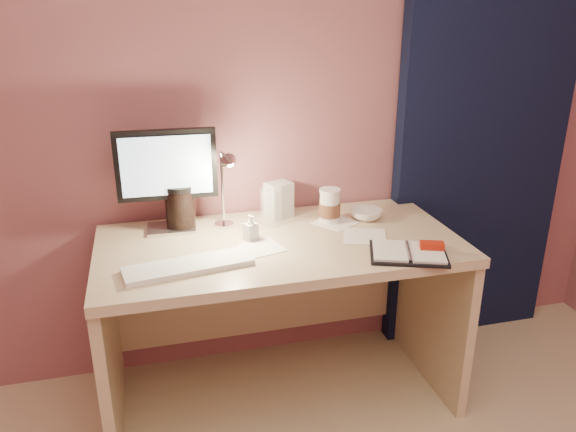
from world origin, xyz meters
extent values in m
plane|color=#9F5C62|center=(0.00, 1.75, 1.25)|extent=(3.50, 0.00, 3.50)
cube|color=black|center=(1.05, 1.69, 1.10)|extent=(0.85, 0.08, 2.20)
cube|color=tan|center=(0.00, 1.38, 0.71)|extent=(1.40, 0.70, 0.04)
cube|color=tan|center=(-0.68, 1.38, 0.34)|extent=(0.04, 0.66, 0.69)
cube|color=tan|center=(0.68, 1.38, 0.34)|extent=(0.04, 0.66, 0.69)
cube|color=tan|center=(0.00, 1.71, 0.40)|extent=(1.32, 0.03, 0.55)
cube|color=silver|center=(-0.40, 1.60, 0.74)|extent=(0.19, 0.14, 0.01)
cylinder|color=silver|center=(-0.40, 1.60, 0.79)|extent=(0.03, 0.03, 0.10)
cube|color=black|center=(-0.40, 1.60, 1.01)|extent=(0.39, 0.04, 0.28)
cube|color=#B3D7F3|center=(-0.40, 1.58, 1.01)|extent=(0.35, 0.01, 0.23)
cube|color=white|center=(-0.37, 1.23, 0.74)|extent=(0.46, 0.20, 0.02)
cube|color=black|center=(0.42, 1.13, 0.74)|extent=(0.33, 0.29, 0.01)
cube|color=white|center=(0.36, 1.16, 0.74)|extent=(0.18, 0.21, 0.01)
cube|color=white|center=(0.49, 1.11, 0.74)|extent=(0.18, 0.21, 0.01)
cube|color=#A5290E|center=(0.51, 1.13, 0.76)|extent=(0.10, 0.07, 0.02)
cube|color=white|center=(-0.08, 1.33, 0.73)|extent=(0.18, 0.18, 0.00)
cube|color=white|center=(0.33, 1.33, 0.73)|extent=(0.21, 0.21, 0.00)
cube|color=white|center=(0.27, 1.51, 0.73)|extent=(0.21, 0.21, 0.00)
cylinder|color=white|center=(0.25, 1.52, 0.80)|extent=(0.08, 0.08, 0.13)
cylinder|color=brown|center=(0.25, 1.52, 0.79)|extent=(0.09, 0.09, 0.06)
cylinder|color=white|center=(0.25, 1.52, 0.87)|extent=(0.09, 0.09, 0.01)
cylinder|color=white|center=(0.01, 1.56, 0.81)|extent=(0.09, 0.09, 0.16)
imported|color=white|center=(0.41, 1.51, 0.75)|extent=(0.16, 0.16, 0.04)
imported|color=white|center=(-0.11, 1.42, 0.78)|extent=(0.06, 0.06, 0.10)
cylinder|color=black|center=(-0.36, 1.61, 0.81)|extent=(0.12, 0.12, 0.17)
cube|color=silver|center=(0.06, 1.63, 0.81)|extent=(0.13, 0.11, 0.15)
cylinder|color=silver|center=(-0.19, 1.59, 0.74)|extent=(0.08, 0.08, 0.01)
cylinder|color=silver|center=(-0.19, 1.59, 0.89)|extent=(0.01, 0.01, 0.30)
cone|color=silver|center=(-0.20, 1.45, 1.04)|extent=(0.07, 0.06, 0.06)
camera|label=1|loc=(-0.48, -0.57, 1.60)|focal=35.00mm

